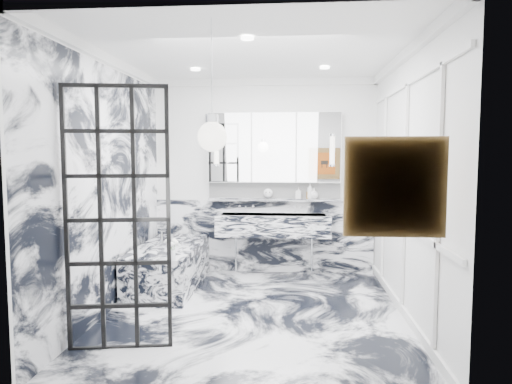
# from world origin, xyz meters

# --- Properties ---
(floor) EXTENTS (3.60, 3.60, 0.00)m
(floor) POSITION_xyz_m (0.00, 0.00, 0.00)
(floor) COLOR white
(floor) RESTS_ON ground
(ceiling) EXTENTS (3.60, 3.60, 0.00)m
(ceiling) POSITION_xyz_m (0.00, 0.00, 2.80)
(ceiling) COLOR white
(ceiling) RESTS_ON wall_back
(wall_back) EXTENTS (3.60, 0.00, 3.60)m
(wall_back) POSITION_xyz_m (0.00, 1.80, 1.40)
(wall_back) COLOR white
(wall_back) RESTS_ON floor
(wall_front) EXTENTS (3.60, 0.00, 3.60)m
(wall_front) POSITION_xyz_m (0.00, -1.80, 1.40)
(wall_front) COLOR white
(wall_front) RESTS_ON floor
(wall_left) EXTENTS (0.00, 3.60, 3.60)m
(wall_left) POSITION_xyz_m (-1.60, 0.00, 1.40)
(wall_left) COLOR white
(wall_left) RESTS_ON floor
(wall_right) EXTENTS (0.00, 3.60, 3.60)m
(wall_right) POSITION_xyz_m (1.60, 0.00, 1.40)
(wall_right) COLOR white
(wall_right) RESTS_ON floor
(marble_clad_back) EXTENTS (3.18, 0.05, 1.05)m
(marble_clad_back) POSITION_xyz_m (0.00, 1.78, 0.53)
(marble_clad_back) COLOR white
(marble_clad_back) RESTS_ON floor
(marble_clad_left) EXTENTS (0.02, 3.56, 2.68)m
(marble_clad_left) POSITION_xyz_m (-1.59, 0.00, 1.34)
(marble_clad_left) COLOR white
(marble_clad_left) RESTS_ON floor
(panel_molding) EXTENTS (0.03, 3.40, 2.30)m
(panel_molding) POSITION_xyz_m (1.58, 0.00, 1.30)
(panel_molding) COLOR white
(panel_molding) RESTS_ON floor
(soap_bottle_a) EXTENTS (0.11, 0.11, 0.22)m
(soap_bottle_a) POSITION_xyz_m (0.67, 1.71, 1.20)
(soap_bottle_a) COLOR #8C5919
(soap_bottle_a) RESTS_ON ledge
(soap_bottle_b) EXTENTS (0.09, 0.09, 0.17)m
(soap_bottle_b) POSITION_xyz_m (0.51, 1.71, 1.17)
(soap_bottle_b) COLOR #4C4C51
(soap_bottle_b) RESTS_ON ledge
(soap_bottle_c) EXTENTS (0.16, 0.16, 0.16)m
(soap_bottle_c) POSITION_xyz_m (0.72, 1.71, 1.17)
(soap_bottle_c) COLOR silver
(soap_bottle_c) RESTS_ON ledge
(face_pot) EXTENTS (0.14, 0.14, 0.14)m
(face_pot) POSITION_xyz_m (0.07, 1.71, 1.17)
(face_pot) COLOR white
(face_pot) RESTS_ON ledge
(amber_bottle) EXTENTS (0.04, 0.04, 0.10)m
(amber_bottle) POSITION_xyz_m (0.64, 1.71, 1.14)
(amber_bottle) COLOR #8C5919
(amber_bottle) RESTS_ON ledge
(flower_vase) EXTENTS (0.08, 0.08, 0.12)m
(flower_vase) POSITION_xyz_m (-0.92, 0.08, 0.61)
(flower_vase) COLOR silver
(flower_vase) RESTS_ON bathtub
(crittall_door) EXTENTS (0.87, 0.18, 2.32)m
(crittall_door) POSITION_xyz_m (-1.11, -0.98, 1.16)
(crittall_door) COLOR black
(crittall_door) RESTS_ON floor
(artwork) EXTENTS (0.56, 0.05, 0.56)m
(artwork) POSITION_xyz_m (1.09, -1.76, 1.52)
(artwork) COLOR #BD4713
(artwork) RESTS_ON wall_front
(pendant_light) EXTENTS (0.23, 0.23, 0.23)m
(pendant_light) POSITION_xyz_m (-0.20, -1.35, 1.86)
(pendant_light) COLOR white
(pendant_light) RESTS_ON ceiling
(trough_sink) EXTENTS (1.60, 0.45, 0.30)m
(trough_sink) POSITION_xyz_m (0.15, 1.55, 0.73)
(trough_sink) COLOR silver
(trough_sink) RESTS_ON wall_back
(ledge) EXTENTS (1.90, 0.14, 0.04)m
(ledge) POSITION_xyz_m (0.15, 1.72, 1.07)
(ledge) COLOR silver
(ledge) RESTS_ON wall_back
(subway_tile) EXTENTS (1.90, 0.03, 0.23)m
(subway_tile) POSITION_xyz_m (0.15, 1.78, 1.21)
(subway_tile) COLOR white
(subway_tile) RESTS_ON wall_back
(mirror_cabinet) EXTENTS (1.90, 0.16, 1.00)m
(mirror_cabinet) POSITION_xyz_m (0.15, 1.73, 1.82)
(mirror_cabinet) COLOR white
(mirror_cabinet) RESTS_ON wall_back
(sconce_left) EXTENTS (0.07, 0.07, 0.40)m
(sconce_left) POSITION_xyz_m (-0.67, 1.63, 1.78)
(sconce_left) COLOR white
(sconce_left) RESTS_ON mirror_cabinet
(sconce_right) EXTENTS (0.07, 0.07, 0.40)m
(sconce_right) POSITION_xyz_m (0.97, 1.63, 1.78)
(sconce_right) COLOR white
(sconce_right) RESTS_ON mirror_cabinet
(bathtub) EXTENTS (0.75, 1.65, 0.55)m
(bathtub) POSITION_xyz_m (-1.18, 0.90, 0.28)
(bathtub) COLOR silver
(bathtub) RESTS_ON floor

